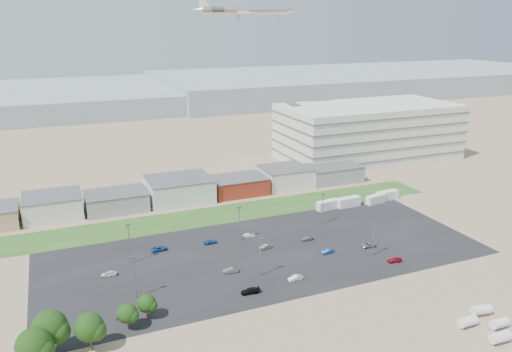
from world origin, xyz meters
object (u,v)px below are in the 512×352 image
parked_car_7 (266,247)px  storage_tank_nw (468,321)px  airliner (246,10)px  parked_car_4 (231,270)px  parked_car_5 (109,274)px  parked_car_11 (249,235)px  tree_far_left (34,349)px  parked_car_0 (368,245)px  parked_car_9 (159,249)px  parked_car_1 (328,251)px  parked_car_3 (250,291)px  box_trailer_a (328,205)px  parked_car_10 (125,315)px  parked_car_13 (295,278)px  parked_car_12 (306,239)px  parked_car_6 (210,242)px  parked_car_2 (395,260)px

parked_car_7 → storage_tank_nw: bearing=18.0°
airliner → parked_car_4: size_ratio=11.01×
parked_car_5 → parked_car_11: size_ratio=1.12×
tree_far_left → parked_car_5: tree_far_left is taller
parked_car_0 → parked_car_9: 58.71m
parked_car_1 → parked_car_3: 29.83m
parked_car_5 → box_trailer_a: bearing=112.7°
parked_car_11 → parked_car_0: bearing=-116.3°
box_trailer_a → parked_car_10: box_trailer_a is taller
parked_car_7 → parked_car_1: bearing=50.2°
parked_car_7 → parked_car_13: 19.29m
parked_car_11 → parked_car_12: parked_car_12 is taller
parked_car_6 → parked_car_9: bearing=83.7°
airliner → parked_car_3: (-41.13, -106.11, -65.06)m
parked_car_3 → parked_car_10: parked_car_3 is taller
airliner → parked_car_12: bearing=-89.6°
parked_car_4 → parked_car_11: (12.56, 18.56, -0.09)m
parked_car_7 → parked_car_10: size_ratio=1.00×
box_trailer_a → tree_far_left: tree_far_left is taller
box_trailer_a → parked_car_1: (-17.46, -29.68, -0.89)m
parked_car_7 → parked_car_6: bearing=-131.7°
parked_car_7 → parked_car_10: parked_car_7 is taller
parked_car_10 → parked_car_11: 49.69m
tree_far_left → parked_car_13: bearing=12.0°
storage_tank_nw → parked_car_1: 42.27m
parked_car_7 → parked_car_9: (-27.87, 10.19, 0.02)m
tree_far_left → parked_car_12: (72.17, 32.25, -4.54)m
parked_car_1 → parked_car_6: 33.37m
parked_car_1 → tree_far_left: bearing=-77.1°
parked_car_5 → parked_car_6: (29.27, 8.51, -0.09)m
storage_tank_nw → parked_car_6: size_ratio=1.04×
parked_car_4 → parked_car_1: bearing=98.1°
parked_car_3 → parked_car_13: (12.58, 1.45, -0.01)m
parked_car_1 → parked_car_13: bearing=-60.4°
parked_car_3 → parked_car_7: bearing=153.4°
parked_car_3 → parked_car_11: bearing=164.0°
parked_car_2 → box_trailer_a: bearing=-179.1°
tree_far_left → parked_car_1: size_ratio=2.67×
parked_car_1 → parked_car_4: size_ratio=0.97×
parked_car_0 → parked_car_3: (-40.18, -10.47, 0.05)m
storage_tank_nw → parked_car_3: storage_tank_nw is taller
airliner → parked_car_6: 108.47m
parked_car_13 → parked_car_5: bearing=-121.5°
parked_car_2 → parked_car_1: bearing=-123.5°
parked_car_1 → parked_car_11: parked_car_1 is taller
parked_car_10 → parked_car_13: 41.28m
parked_car_3 → parked_car_13: size_ratio=1.16×
parked_car_1 → parked_car_9: parked_car_9 is taller
parked_car_1 → parked_car_6: bearing=-127.6°
parked_car_11 → parked_car_3: bearing=166.4°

